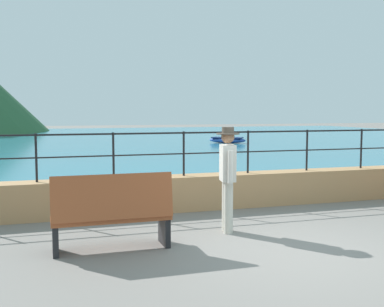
{
  "coord_description": "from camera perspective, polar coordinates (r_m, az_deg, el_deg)",
  "views": [
    {
      "loc": [
        -3.38,
        -5.83,
        2.01
      ],
      "look_at": [
        -0.37,
        3.7,
        1.1
      ],
      "focal_mm": 43.84,
      "sensor_mm": 36.0,
      "label": 1
    }
  ],
  "objects": [
    {
      "name": "ground_plane",
      "position": [
        7.03,
        12.32,
        -11.53
      ],
      "size": [
        120.0,
        120.0,
        0.0
      ],
      "primitive_type": "plane",
      "color": "slate"
    },
    {
      "name": "promenade_wall",
      "position": [
        9.78,
        2.98,
        -4.57
      ],
      "size": [
        20.0,
        0.56,
        0.7
      ],
      "primitive_type": "cube",
      "color": "tan",
      "rests_on": "ground"
    },
    {
      "name": "railing",
      "position": [
        9.67,
        3.01,
        1.04
      ],
      "size": [
        18.44,
        0.04,
        0.9
      ],
      "color": "black",
      "rests_on": "promenade_wall"
    },
    {
      "name": "lake_water",
      "position": [
        31.91,
        -11.41,
        1.55
      ],
      "size": [
        64.0,
        44.32,
        0.06
      ],
      "primitive_type": "cube",
      "color": "teal",
      "rests_on": "ground"
    },
    {
      "name": "bench_main",
      "position": [
        6.85,
        -9.68,
        -7.1
      ],
      "size": [
        1.7,
        0.56,
        1.13
      ],
      "color": "#9E4C28",
      "rests_on": "ground"
    },
    {
      "name": "person_walking",
      "position": [
        7.74,
        4.35,
        -2.48
      ],
      "size": [
        0.38,
        0.56,
        1.75
      ],
      "color": "beige",
      "rests_on": "ground"
    },
    {
      "name": "boat_0",
      "position": [
        28.49,
        4.31,
        1.66
      ],
      "size": [
        2.34,
        2.17,
        0.36
      ],
      "color": "#2D4C9E",
      "rests_on": "lake_water"
    }
  ]
}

